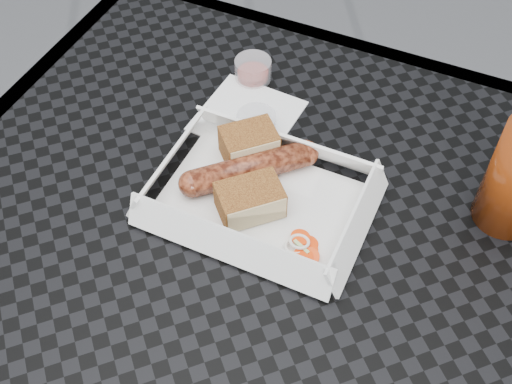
# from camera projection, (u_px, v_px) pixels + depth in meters

# --- Properties ---
(patio_table) EXTENTS (0.80, 0.80, 0.74)m
(patio_table) POSITION_uv_depth(u_px,v_px,m) (245.00, 282.00, 0.77)
(patio_table) COLOR black
(patio_table) RESTS_ON ground
(food_tray) EXTENTS (0.22, 0.15, 0.00)m
(food_tray) POSITION_uv_depth(u_px,v_px,m) (260.00, 201.00, 0.75)
(food_tray) COLOR white
(food_tray) RESTS_ON patio_table
(bratwurst) EXTENTS (0.13, 0.13, 0.03)m
(bratwurst) POSITION_uv_depth(u_px,v_px,m) (250.00, 168.00, 0.75)
(bratwurst) COLOR brown
(bratwurst) RESTS_ON food_tray
(bread_near) EXTENTS (0.08, 0.08, 0.04)m
(bread_near) POSITION_uv_depth(u_px,v_px,m) (249.00, 144.00, 0.77)
(bread_near) COLOR brown
(bread_near) RESTS_ON food_tray
(bread_far) EXTENTS (0.08, 0.08, 0.04)m
(bread_far) POSITION_uv_depth(u_px,v_px,m) (250.00, 200.00, 0.72)
(bread_far) COLOR brown
(bread_far) RESTS_ON food_tray
(veg_garnish) EXTENTS (0.03, 0.03, 0.00)m
(veg_garnish) POSITION_uv_depth(u_px,v_px,m) (300.00, 247.00, 0.70)
(veg_garnish) COLOR #FA3F0A
(veg_garnish) RESTS_ON food_tray
(napkin) EXTENTS (0.13, 0.13, 0.00)m
(napkin) POSITION_uv_depth(u_px,v_px,m) (248.00, 116.00, 0.84)
(napkin) COLOR white
(napkin) RESTS_ON patio_table
(condiment_cup_sauce) EXTENTS (0.05, 0.05, 0.03)m
(condiment_cup_sauce) POSITION_uv_depth(u_px,v_px,m) (253.00, 70.00, 0.87)
(condiment_cup_sauce) COLOR maroon
(condiment_cup_sauce) RESTS_ON patio_table
(condiment_cup_empty) EXTENTS (0.05, 0.05, 0.03)m
(condiment_cup_empty) POSITION_uv_depth(u_px,v_px,m) (256.00, 125.00, 0.81)
(condiment_cup_empty) COLOR silver
(condiment_cup_empty) RESTS_ON patio_table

